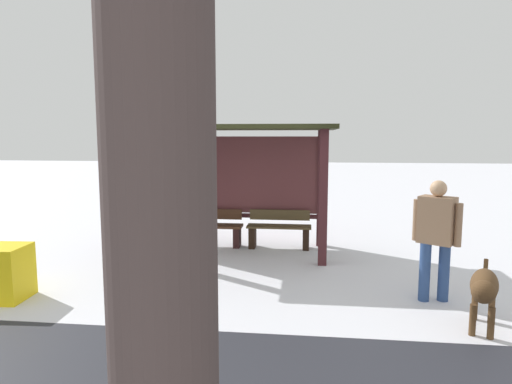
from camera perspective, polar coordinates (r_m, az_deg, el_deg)
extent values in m
plane|color=silver|center=(8.35, -1.80, -7.70)|extent=(60.00, 60.00, 0.00)
cube|color=#441F23|center=(7.84, -13.15, -0.43)|extent=(0.14, 0.14, 2.26)
cube|color=#441F23|center=(7.39, 8.63, -0.77)|extent=(0.14, 0.14, 2.26)
cube|color=#441F23|center=(9.11, -10.31, 0.66)|extent=(0.14, 0.14, 2.26)
cube|color=#441F23|center=(8.72, 8.32, 0.42)|extent=(0.14, 0.14, 2.26)
cube|color=black|center=(8.08, -1.87, 8.28)|extent=(3.36, 1.79, 0.08)
cube|color=brown|center=(8.77, -1.20, 2.23)|extent=(2.77, 0.08, 1.50)
cube|color=#441F23|center=(8.86, -1.21, -3.02)|extent=(2.77, 0.06, 0.08)
cube|color=brown|center=(8.67, -11.18, 2.04)|extent=(0.08, 0.74, 1.50)
cube|color=#432818|center=(8.73, -5.79, -4.32)|extent=(1.23, 0.35, 0.05)
cube|color=#432818|center=(8.85, -5.59, -2.83)|extent=(1.17, 0.04, 0.20)
cube|color=black|center=(8.69, -2.44, -5.82)|extent=(0.12, 0.30, 0.38)
cube|color=black|center=(8.90, -9.03, -5.59)|extent=(0.12, 0.30, 0.38)
cube|color=#4E3F26|center=(8.55, 2.98, -4.44)|extent=(1.23, 0.38, 0.03)
cube|color=#4E3F26|center=(8.68, 3.06, -2.95)|extent=(1.17, 0.04, 0.20)
cube|color=black|center=(8.58, 6.42, -5.94)|extent=(0.12, 0.32, 0.41)
cube|color=black|center=(8.64, -0.46, -5.80)|extent=(0.12, 0.32, 0.41)
cube|color=#916F52|center=(6.15, 22.21, -3.35)|extent=(0.50, 0.46, 0.61)
sphere|color=tan|center=(6.09, 22.38, 0.42)|extent=(0.21, 0.21, 0.21)
cylinder|color=navy|center=(6.26, 20.84, -9.58)|extent=(0.19, 0.19, 0.77)
cylinder|color=navy|center=(6.35, 22.97, -9.45)|extent=(0.19, 0.19, 0.77)
cylinder|color=#916F52|center=(6.24, 19.90, -3.38)|extent=(0.13, 0.13, 0.55)
cylinder|color=#916F52|center=(6.08, 24.55, -3.88)|extent=(0.13, 0.13, 0.55)
ellipsoid|color=#543920|center=(5.61, 27.26, -10.56)|extent=(0.55, 0.81, 0.32)
sphere|color=#543920|center=(5.16, 27.18, -11.34)|extent=(0.24, 0.24, 0.24)
cylinder|color=#543920|center=(6.02, 27.38, -8.92)|extent=(0.11, 0.17, 0.27)
cylinder|color=#543920|center=(5.49, 26.06, -14.54)|extent=(0.07, 0.07, 0.34)
cylinder|color=#543920|center=(5.49, 27.94, -14.65)|extent=(0.07, 0.07, 0.34)
cylinder|color=#543920|center=(5.94, 26.26, -12.89)|extent=(0.07, 0.07, 0.34)
cylinder|color=#543920|center=(5.94, 27.99, -12.99)|extent=(0.07, 0.07, 0.34)
cylinder|color=#3D312F|center=(1.42, -12.42, 6.58)|extent=(0.36, 0.36, 4.24)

